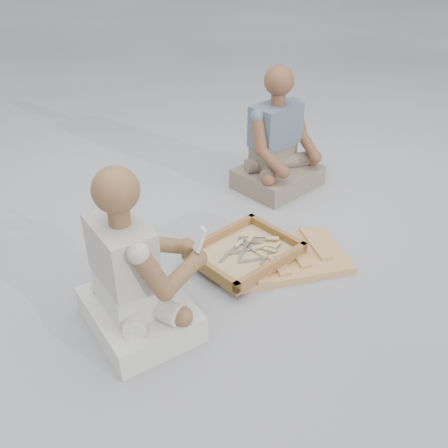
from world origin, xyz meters
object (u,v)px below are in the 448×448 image
tool_tray (245,253)px  craftsman (134,278)px  companion (278,149)px  carved_panel (286,258)px

tool_tray → craftsman: size_ratio=0.75×
companion → craftsman: bearing=18.3°
tool_tray → companion: (0.66, 0.64, 0.21)m
tool_tray → carved_panel: bearing=-26.6°
carved_panel → tool_tray: size_ratio=1.03×
carved_panel → tool_tray: tool_tray is taller
craftsman → companion: companion is taller
carved_panel → tool_tray: 0.23m
carved_panel → companion: size_ratio=0.76×
carved_panel → companion: companion is taller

